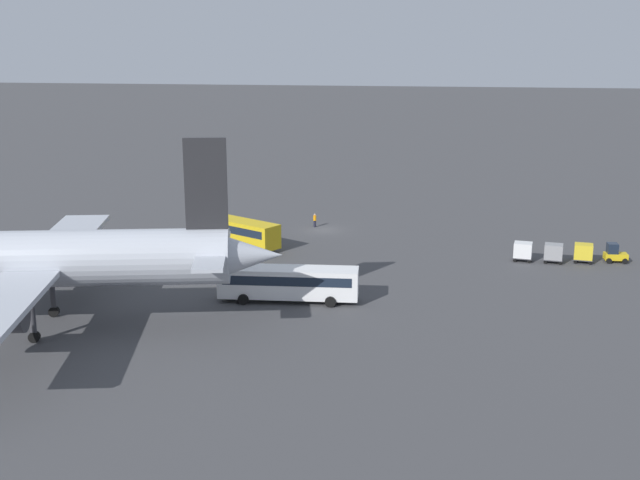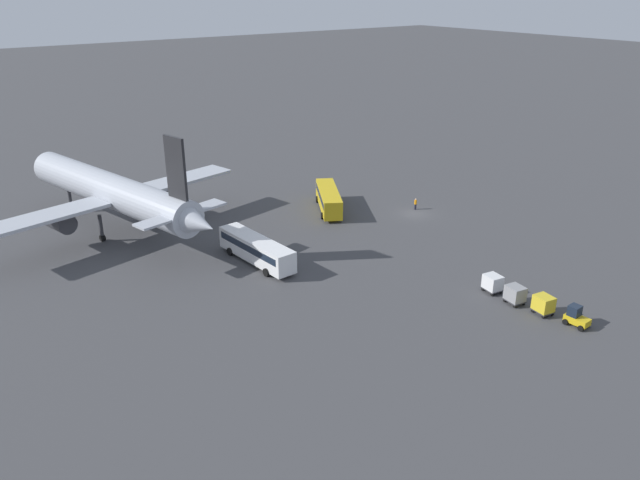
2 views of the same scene
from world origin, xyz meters
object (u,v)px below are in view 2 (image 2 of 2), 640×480
object	(u,v)px
baggage_tug	(576,317)
cargo_cart_grey	(515,294)
cargo_cart_white	(493,283)
shuttle_bus_near	(329,198)
worker_person	(415,204)
airplane	(112,192)
shuttle_bus_far	(256,248)
cargo_cart_yellow	(544,304)

from	to	relation	value
baggage_tug	cargo_cart_grey	distance (m)	6.70
baggage_tug	cargo_cart_white	bearing A→B (deg)	3.10
shuttle_bus_near	baggage_tug	bearing A→B (deg)	-150.28
worker_person	cargo_cart_grey	world-z (taller)	cargo_cart_grey
cargo_cart_grey	cargo_cart_white	xyz separation A→B (m)	(3.20, -0.21, 0.00)
airplane	shuttle_bus_far	size ratio (longest dim) A/B	3.28
airplane	shuttle_bus_near	world-z (taller)	airplane
airplane	shuttle_bus_far	xyz separation A→B (m)	(-20.00, -10.48, -4.08)
cargo_cart_grey	airplane	bearing A→B (deg)	30.90
cargo_cart_grey	cargo_cart_white	size ratio (longest dim) A/B	1.00
baggage_tug	cargo_cart_white	world-z (taller)	baggage_tug
baggage_tug	cargo_cart_yellow	size ratio (longest dim) A/B	1.11
cargo_cart_yellow	cargo_cart_white	xyz separation A→B (m)	(6.40, 0.33, 0.00)
shuttle_bus_near	baggage_tug	xyz separation A→B (m)	(-42.29, 0.49, -0.98)
baggage_tug	cargo_cart_yellow	bearing A→B (deg)	9.26
cargo_cart_yellow	cargo_cart_white	size ratio (longest dim) A/B	1.00
baggage_tug	cargo_cart_white	distance (m)	9.83
airplane	cargo_cart_grey	world-z (taller)	airplane
cargo_cart_yellow	cargo_cart_white	world-z (taller)	same
shuttle_bus_near	baggage_tug	size ratio (longest dim) A/B	4.75
airplane	shuttle_bus_far	world-z (taller)	airplane
shuttle_bus_near	worker_person	size ratio (longest dim) A/B	6.73
baggage_tug	shuttle_bus_near	bearing A→B (deg)	-3.83
shuttle_bus_far	cargo_cart_white	bearing A→B (deg)	-146.52
airplane	worker_person	world-z (taller)	airplane
shuttle_bus_near	cargo_cart_grey	size ratio (longest dim) A/B	5.26
shuttle_bus_far	baggage_tug	distance (m)	37.18
shuttle_bus_far	cargo_cart_yellow	size ratio (longest dim) A/B	5.83
cargo_cart_white	baggage_tug	bearing A→B (deg)	-173.73
airplane	cargo_cart_yellow	bearing A→B (deg)	-162.50
shuttle_bus_near	cargo_cart_white	distance (m)	32.57
baggage_tug	cargo_cart_yellow	xyz separation A→B (m)	(3.38, 0.74, 0.25)
shuttle_bus_near	shuttle_bus_far	distance (m)	21.17
airplane	cargo_cart_white	distance (m)	51.02
shuttle_bus_far	worker_person	bearing A→B (deg)	-89.35
airplane	shuttle_bus_far	bearing A→B (deg)	-164.55
airplane	baggage_tug	world-z (taller)	airplane
worker_person	cargo_cart_yellow	xyz separation A→B (m)	(-31.26, 12.07, 0.32)
shuttle_bus_near	worker_person	bearing A→B (deg)	-94.86
worker_person	cargo_cart_white	bearing A→B (deg)	153.49
cargo_cart_grey	shuttle_bus_near	bearing A→B (deg)	-2.83
worker_person	cargo_cart_white	xyz separation A→B (m)	(-24.86, 12.40, 0.32)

